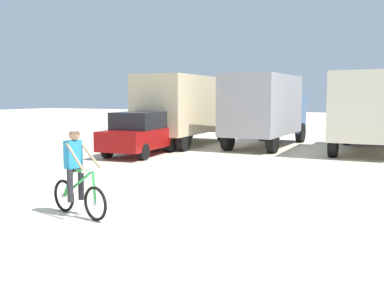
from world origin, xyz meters
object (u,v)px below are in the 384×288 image
at_px(box_truck_tan_camper, 184,107).
at_px(cyclist_orange_shirt, 77,174).
at_px(box_truck_grey_hauler, 266,107).
at_px(box_truck_cream_rv, 366,108).
at_px(sedan_parked, 140,134).

height_order(box_truck_tan_camper, cyclist_orange_shirt, box_truck_tan_camper).
distance_m(box_truck_grey_hauler, box_truck_cream_rv, 4.45).
distance_m(box_truck_tan_camper, box_truck_cream_rv, 8.31).
height_order(box_truck_cream_rv, cyclist_orange_shirt, box_truck_cream_rv).
relative_size(box_truck_grey_hauler, box_truck_cream_rv, 0.99).
bearing_deg(box_truck_cream_rv, box_truck_grey_hauler, 178.99).
bearing_deg(box_truck_cream_rv, box_truck_tan_camper, -172.53).
height_order(sedan_parked, cyclist_orange_shirt, cyclist_orange_shirt).
distance_m(box_truck_cream_rv, cyclist_orange_shirt, 14.20).
relative_size(box_truck_tan_camper, box_truck_cream_rv, 1.00).
relative_size(box_truck_cream_rv, cyclist_orange_shirt, 3.75).
bearing_deg(sedan_parked, cyclist_orange_shirt, -64.26).
bearing_deg(box_truck_grey_hauler, box_truck_tan_camper, -163.01).
distance_m(sedan_parked, cyclist_orange_shirt, 9.28).
bearing_deg(sedan_parked, box_truck_cream_rv, 32.97).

